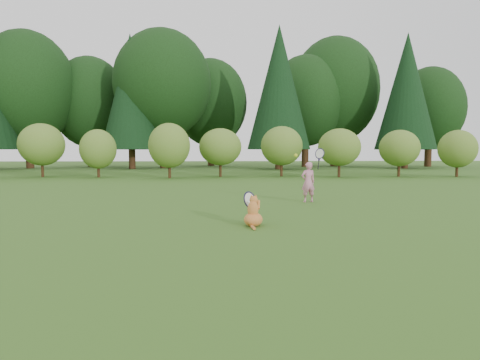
{
  "coord_description": "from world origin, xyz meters",
  "views": [
    {
      "loc": [
        -0.3,
        -7.69,
        1.29
      ],
      "look_at": [
        0.2,
        0.8,
        0.7
      ],
      "focal_mm": 30.0,
      "sensor_mm": 36.0,
      "label": 1
    }
  ],
  "objects": [
    {
      "name": "cat",
      "position": [
        0.34,
        -0.74,
        0.28
      ],
      "size": [
        0.53,
        0.83,
        0.75
      ],
      "rotation": [
        0.0,
        0.0,
        -0.35
      ],
      "color": "#B76E23",
      "rests_on": "ground"
    },
    {
      "name": "child",
      "position": [
        2.08,
        2.51,
        0.55
      ],
      "size": [
        0.63,
        0.44,
        1.55
      ],
      "rotation": [
        0.0,
        0.0,
        3.33
      ],
      "color": "pink",
      "rests_on": "ground"
    },
    {
      "name": "ground",
      "position": [
        0.0,
        0.0,
        0.0
      ],
      "size": [
        100.0,
        100.0,
        0.0
      ],
      "primitive_type": "plane",
      "color": "#355618",
      "rests_on": "ground"
    },
    {
      "name": "tennis_ball",
      "position": [
        1.23,
        -0.02,
        1.23
      ],
      "size": [
        0.07,
        0.07,
        0.07
      ],
      "color": "#9CD018",
      "rests_on": "ground"
    },
    {
      "name": "woodland_backdrop",
      "position": [
        0.0,
        23.0,
        7.5
      ],
      "size": [
        48.0,
        10.0,
        15.0
      ],
      "primitive_type": null,
      "color": "black",
      "rests_on": "ground"
    },
    {
      "name": "shrub_row",
      "position": [
        0.0,
        13.0,
        1.4
      ],
      "size": [
        28.0,
        3.0,
        2.8
      ],
      "primitive_type": null,
      "color": "olive",
      "rests_on": "ground"
    }
  ]
}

